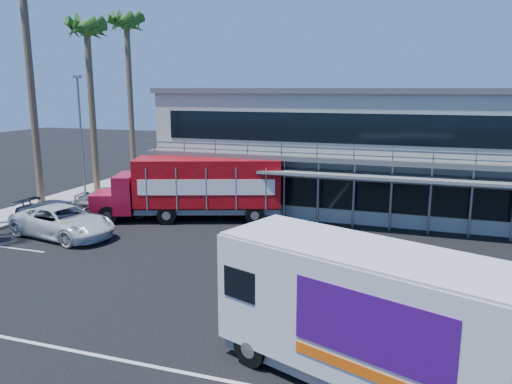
% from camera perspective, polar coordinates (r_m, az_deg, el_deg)
% --- Properties ---
extents(ground, '(120.00, 120.00, 0.00)m').
position_cam_1_polar(ground, '(19.52, -4.72, -10.21)').
color(ground, black).
rests_on(ground, ground).
extents(building, '(22.40, 12.00, 7.30)m').
position_cam_1_polar(building, '(32.02, 10.86, 5.07)').
color(building, '#9BA194').
rests_on(building, ground).
extents(curb_strip, '(3.00, 32.00, 0.16)m').
position_cam_1_polar(curb_strip, '(32.51, -25.33, -2.18)').
color(curb_strip, '#A5A399').
rests_on(curb_strip, ground).
extents(palm_e, '(2.80, 2.80, 12.25)m').
position_cam_1_polar(palm_e, '(36.97, -18.72, 16.30)').
color(palm_e, brown).
rests_on(palm_e, ground).
extents(palm_f, '(2.80, 2.80, 13.25)m').
position_cam_1_polar(palm_f, '(41.80, -14.54, 17.18)').
color(palm_f, brown).
rests_on(palm_f, ground).
extents(light_pole_far, '(0.50, 0.25, 8.09)m').
position_cam_1_polar(light_pole_far, '(35.05, -19.38, 6.57)').
color(light_pole_far, gray).
rests_on(light_pole_far, ground).
extents(red_truck, '(10.59, 5.64, 3.49)m').
position_cam_1_polar(red_truck, '(28.08, -6.93, 0.68)').
color(red_truck, maroon).
rests_on(red_truck, ground).
extents(white_van, '(7.71, 4.94, 3.57)m').
position_cam_1_polar(white_van, '(12.85, 11.88, -13.39)').
color(white_van, silver).
rests_on(white_van, ground).
extents(parked_car_c, '(5.98, 3.57, 1.56)m').
position_cam_1_polar(parked_car_c, '(26.63, -21.19, -3.19)').
color(parked_car_c, silver).
rests_on(parked_car_c, ground).
extents(parked_car_d, '(5.27, 2.40, 1.50)m').
position_cam_1_polar(parked_car_d, '(27.87, -21.36, -2.62)').
color(parked_car_d, '#2F343F').
rests_on(parked_car_d, ground).
extents(parked_car_e, '(5.21, 2.85, 1.68)m').
position_cam_1_polar(parked_car_e, '(30.32, -15.49, -0.93)').
color(parked_car_e, slate).
rests_on(parked_car_e, ground).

